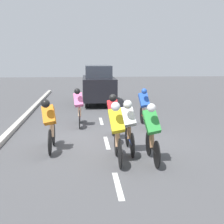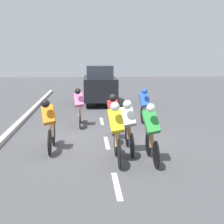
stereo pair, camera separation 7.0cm
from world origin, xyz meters
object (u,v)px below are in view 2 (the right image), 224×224
Objects in this scene: cyclist_yellow at (116,131)px; support_car at (99,85)px; cyclist_green at (151,131)px; cyclist_pink at (79,106)px; cyclist_red at (114,115)px; cyclist_orange at (50,123)px; cyclist_white at (128,124)px; cyclist_blue at (145,107)px.

cyclist_yellow is 0.42× the size of support_car.
cyclist_green is 9.84m from support_car.
cyclist_red is at bearing 118.03° from cyclist_pink.
cyclist_white is at bearing 171.92° from cyclist_orange.
cyclist_blue reaches higher than cyclist_pink.
cyclist_orange is (1.74, -1.10, -0.03)m from cyclist_yellow.
support_car is at bearing -101.29° from cyclist_orange.
cyclist_yellow is at bearing -4.08° from cyclist_green.
cyclist_pink is at bearing -103.52° from cyclist_orange.
cyclist_white is at bearing 71.78° from cyclist_blue.
support_car is at bearing -100.04° from cyclist_pink.
cyclist_white is (0.45, -0.86, -0.00)m from cyclist_green.
cyclist_blue is 1.04× the size of cyclist_pink.
cyclist_red is at bearing 53.44° from cyclist_blue.
cyclist_blue is 0.43× the size of support_car.
support_car reaches higher than cyclist_red.
cyclist_pink is (1.40, -3.38, -0.03)m from cyclist_white.
cyclist_red is (-1.11, 2.08, 0.03)m from cyclist_pink.
cyclist_yellow is 1.02× the size of cyclist_pink.
cyclist_yellow is 2.10m from cyclist_red.
cyclist_blue is 1.03× the size of cyclist_red.
cyclist_pink is (1.00, -4.18, -0.04)m from cyclist_yellow.
cyclist_yellow reaches higher than cyclist_red.
cyclist_blue is 6.05m from support_car.
cyclist_yellow is at bearing 69.92° from cyclist_blue.
support_car is at bearing -87.30° from cyclist_white.
cyclist_red is (-1.85, -1.00, 0.01)m from cyclist_orange.
cyclist_green is 0.96× the size of cyclist_yellow.
cyclist_pink is at bearing 79.96° from support_car.
cyclist_yellow is 0.99× the size of cyclist_orange.
cyclist_blue is at bearing -98.10° from cyclist_green.
cyclist_green is 4.63m from cyclist_pink.
cyclist_yellow is at bearing 147.65° from cyclist_orange.
cyclist_orange is at bearing 78.71° from support_car.
cyclist_orange is at bearing 28.40° from cyclist_red.
cyclist_yellow is at bearing 103.45° from cyclist_pink.
cyclist_pink is at bearing -61.97° from cyclist_red.
cyclist_orange is 1.02× the size of cyclist_red.
cyclist_yellow is 4.11m from cyclist_blue.
cyclist_blue is 4.19m from cyclist_orange.
cyclist_pink is 0.99× the size of cyclist_red.
cyclist_orange is 8.81m from support_car.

